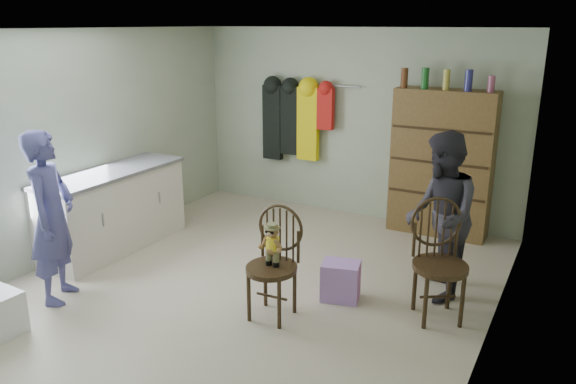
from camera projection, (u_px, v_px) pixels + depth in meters
The scene contains 10 objects.
ground_plane at pixel (257, 282), 5.76m from camera, with size 5.00×5.00×0.00m, color beige.
room_walls at pixel (282, 122), 5.75m from camera, with size 5.00×5.00×5.00m.
counter at pixel (114, 210), 6.51m from camera, with size 0.64×1.86×0.94m.
chair_front at pixel (274, 255), 4.96m from camera, with size 0.47×0.47×1.02m.
chair_far at pixel (438, 256), 4.95m from camera, with size 0.67×0.67×1.09m.
striped_bag at pixel (341, 281), 5.36m from camera, with size 0.35×0.27×0.37m, color pink.
person_left at pixel (52, 217), 5.20m from camera, with size 0.60×0.39×1.64m, color #4A4A87.
person_right at pixel (440, 217), 5.27m from camera, with size 0.78×0.61×1.61m, color #2D2B33.
dresser at pixel (442, 163), 6.86m from camera, with size 1.20×0.39×2.05m.
coat_rack at pixel (295, 121), 7.78m from camera, with size 1.42×0.12×1.09m.
Camera 1 is at (2.78, -4.46, 2.56)m, focal length 35.00 mm.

